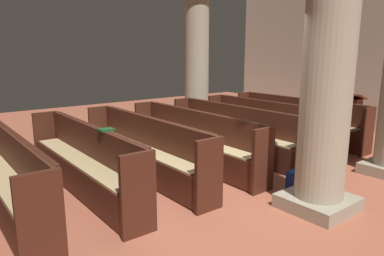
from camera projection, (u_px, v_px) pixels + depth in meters
The scene contains 13 objects.
ground_plane at pixel (206, 189), 5.45m from camera, with size 19.20×19.20×0.00m, color #AD5B42.
pew_row_0 at pixel (297, 118), 8.41m from camera, with size 3.44×0.46×0.98m.
pew_row_1 at pixel (268, 124), 7.79m from camera, with size 3.44×0.46×0.98m.
pew_row_2 at pixel (234, 130), 7.16m from camera, with size 3.44×0.47×0.98m.
pew_row_3 at pixel (193, 137), 6.53m from camera, with size 3.44×0.46×0.98m.
pew_row_4 at pixel (144, 146), 5.91m from camera, with size 3.44×0.46×0.98m.
pew_row_5 at pixel (83, 158), 5.28m from camera, with size 3.44×0.47×0.98m.
pew_row_6 at pixel (5, 172), 4.65m from camera, with size 3.44×0.46×0.98m.
pillar_far_side at pixel (197, 56), 9.39m from camera, with size 0.92×0.92×3.74m.
pillar_aisle_rear at pixel (329, 61), 4.37m from camera, with size 0.91×0.91×3.74m.
lectern at pixel (353, 119), 8.63m from camera, with size 0.48×0.45×1.08m.
hymn_book at pixel (106, 130), 4.94m from camera, with size 0.16×0.20×0.03m, color #194723.
kneeler_box_blue at pixel (301, 181), 5.43m from camera, with size 0.36×0.31×0.26m, color navy.
Camera 1 is at (3.91, -3.33, 2.05)m, focal length 33.36 mm.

